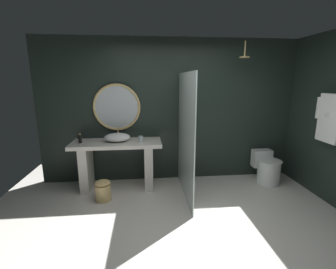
{
  "coord_description": "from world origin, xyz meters",
  "views": [
    {
      "loc": [
        -0.52,
        -2.48,
        1.87
      ],
      "look_at": [
        -0.17,
        0.94,
        1.08
      ],
      "focal_mm": 25.43,
      "sensor_mm": 36.0,
      "label": 1
    }
  ],
  "objects": [
    {
      "name": "tumbler_cup",
      "position": [
        -0.58,
        1.49,
        0.89
      ],
      "size": [
        0.08,
        0.08,
        0.1
      ],
      "primitive_type": "cylinder",
      "color": "silver",
      "rests_on": "vanity_counter"
    },
    {
      "name": "rain_shower_head",
      "position": [
        1.18,
        1.54,
        2.27
      ],
      "size": [
        0.16,
        0.16,
        0.27
      ],
      "color": "tan"
    },
    {
      "name": "back_wall_panel",
      "position": [
        0.0,
        1.9,
        1.3
      ],
      "size": [
        4.8,
        0.1,
        2.6
      ],
      "primitive_type": "cube",
      "color": "#1E2823",
      "rests_on": "ground_plane"
    },
    {
      "name": "waste_bin",
      "position": [
        -1.19,
        1.07,
        0.17
      ],
      "size": [
        0.25,
        0.25,
        0.33
      ],
      "color": "tan",
      "rests_on": "ground_plane"
    },
    {
      "name": "hanging_bathrobe",
      "position": [
        2.21,
        0.7,
        1.35
      ],
      "size": [
        0.2,
        0.59,
        0.78
      ],
      "color": "tan"
    },
    {
      "name": "toilet",
      "position": [
        1.74,
        1.48,
        0.27
      ],
      "size": [
        0.42,
        0.63,
        0.56
      ],
      "color": "white",
      "rests_on": "ground_plane"
    },
    {
      "name": "round_wall_mirror",
      "position": [
        -1.0,
        1.81,
        1.39
      ],
      "size": [
        0.84,
        0.04,
        0.84
      ],
      "color": "tan"
    },
    {
      "name": "vanity_counter",
      "position": [
        -1.0,
        1.53,
        0.53
      ],
      "size": [
        1.52,
        0.59,
        0.84
      ],
      "color": "silver",
      "rests_on": "ground_plane"
    },
    {
      "name": "shower_glass_panel",
      "position": [
        0.13,
        1.15,
        0.99
      ],
      "size": [
        0.02,
        1.41,
        1.99
      ],
      "primitive_type": "cube",
      "color": "silver",
      "rests_on": "ground_plane"
    },
    {
      "name": "ground_plane",
      "position": [
        0.0,
        0.0,
        0.0
      ],
      "size": [
        5.76,
        5.76,
        0.0
      ],
      "primitive_type": "plane",
      "color": "silver"
    },
    {
      "name": "vessel_sink",
      "position": [
        -0.99,
        1.56,
        0.91
      ],
      "size": [
        0.45,
        0.37,
        0.24
      ],
      "color": "white",
      "rests_on": "vanity_counter"
    },
    {
      "name": "soap_dispenser",
      "position": [
        -1.59,
        1.51,
        0.91
      ],
      "size": [
        0.06,
        0.06,
        0.16
      ],
      "color": "black",
      "rests_on": "vanity_counter"
    }
  ]
}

